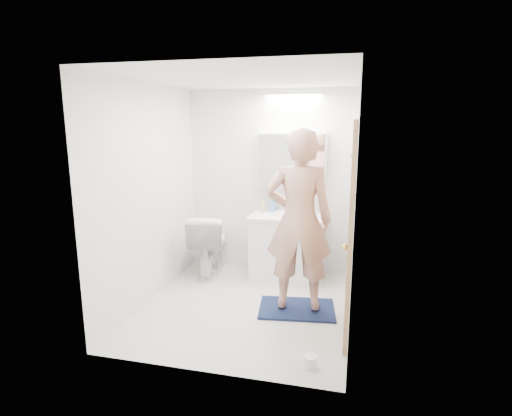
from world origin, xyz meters
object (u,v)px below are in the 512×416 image
(soap_bottle_a, at_px, (263,204))
(toothbrush_cup, at_px, (307,210))
(vanity_cabinet, at_px, (287,248))
(toilet, at_px, (209,244))
(soap_bottle_b, at_px, (273,204))
(medicine_cabinet, at_px, (292,160))
(toilet_paper_roll, at_px, (310,362))
(person, at_px, (299,221))

(soap_bottle_a, distance_m, toothbrush_cup, 0.59)
(vanity_cabinet, relative_size, toilet, 1.11)
(toilet, distance_m, soap_bottle_b, 0.99)
(toilet, bearing_deg, soap_bottle_b, -168.71)
(medicine_cabinet, relative_size, toothbrush_cup, 8.34)
(toothbrush_cup, distance_m, toilet_paper_roll, 2.28)
(person, height_order, soap_bottle_a, person)
(soap_bottle_a, bearing_deg, vanity_cabinet, -22.64)
(vanity_cabinet, height_order, toilet_paper_roll, vanity_cabinet)
(toilet_paper_roll, bearing_deg, soap_bottle_b, 109.18)
(soap_bottle_b, bearing_deg, toilet, -159.76)
(vanity_cabinet, bearing_deg, soap_bottle_b, 141.38)
(toilet, bearing_deg, soap_bottle_a, -167.24)
(soap_bottle_b, bearing_deg, toothbrush_cup, -2.55)
(soap_bottle_a, height_order, toilet_paper_roll, soap_bottle_a)
(toilet, relative_size, toothbrush_cup, 7.69)
(vanity_cabinet, height_order, toilet, toilet)
(soap_bottle_b, bearing_deg, vanity_cabinet, -38.62)
(medicine_cabinet, bearing_deg, soap_bottle_a, -170.72)
(soap_bottle_b, bearing_deg, toilet_paper_roll, -70.82)
(toilet, height_order, toilet_paper_roll, toilet)
(toilet_paper_roll, bearing_deg, medicine_cabinet, 103.23)
(soap_bottle_a, bearing_deg, toilet, -158.30)
(medicine_cabinet, distance_m, soap_bottle_a, 0.68)
(medicine_cabinet, bearing_deg, soap_bottle_b, -172.67)
(medicine_cabinet, height_order, person, person)
(medicine_cabinet, xyz_separation_m, toilet_paper_roll, (0.51, -2.16, -1.45))
(soap_bottle_a, bearing_deg, toothbrush_cup, 0.98)
(person, bearing_deg, soap_bottle_a, -67.58)
(soap_bottle_b, xyz_separation_m, toothbrush_cup, (0.45, -0.02, -0.05))
(medicine_cabinet, relative_size, toilet, 1.08)
(toilet, height_order, soap_bottle_a, soap_bottle_a)
(soap_bottle_b, relative_size, toilet_paper_roll, 1.75)
(medicine_cabinet, relative_size, soap_bottle_a, 4.13)
(soap_bottle_a, bearing_deg, medicine_cabinet, 9.28)
(toothbrush_cup, bearing_deg, medicine_cabinet, 166.98)
(soap_bottle_a, xyz_separation_m, soap_bottle_b, (0.13, 0.03, -0.01))
(toilet, bearing_deg, person, 138.59)
(vanity_cabinet, xyz_separation_m, medicine_cabinet, (0.01, 0.21, 1.11))
(soap_bottle_a, bearing_deg, person, -60.15)
(soap_bottle_b, distance_m, toilet_paper_roll, 2.41)
(vanity_cabinet, relative_size, toilet_paper_roll, 8.18)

